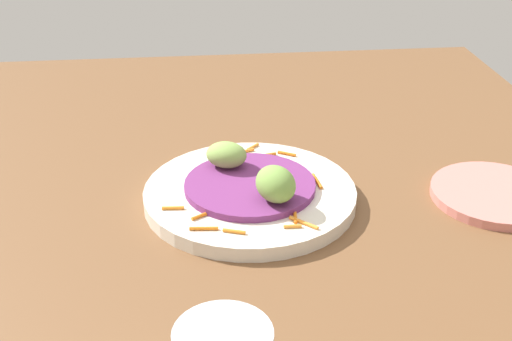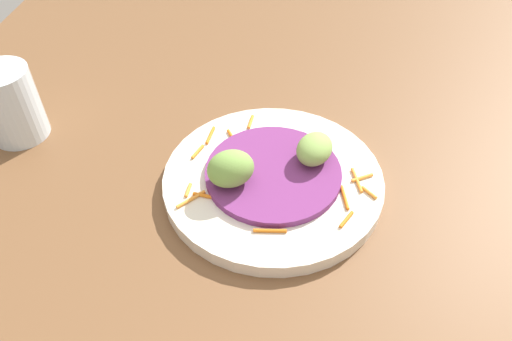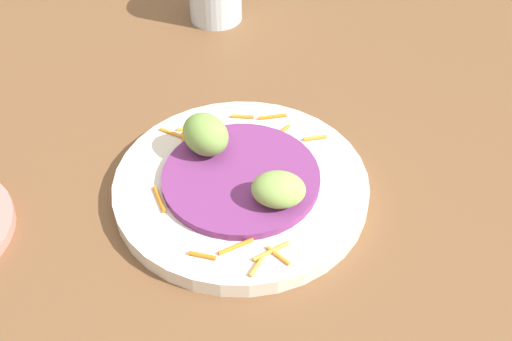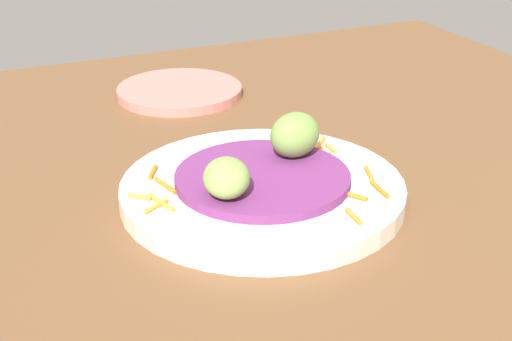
# 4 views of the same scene
# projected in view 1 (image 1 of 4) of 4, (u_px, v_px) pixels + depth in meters

# --- Properties ---
(table_surface) EXTENTS (1.10, 1.10, 0.02)m
(table_surface) POSITION_uv_depth(u_px,v_px,m) (207.00, 200.00, 0.84)
(table_surface) COLOR brown
(table_surface) RESTS_ON ground
(main_plate) EXTENTS (0.26, 0.26, 0.02)m
(main_plate) POSITION_uv_depth(u_px,v_px,m) (250.00, 195.00, 0.82)
(main_plate) COLOR silver
(main_plate) RESTS_ON table_surface
(cabbage_bed) EXTENTS (0.16, 0.16, 0.01)m
(cabbage_bed) POSITION_uv_depth(u_px,v_px,m) (250.00, 185.00, 0.81)
(cabbage_bed) COLOR #702D6B
(cabbage_bed) RESTS_ON main_plate
(carrot_garnish) EXTENTS (0.19, 0.22, 0.00)m
(carrot_garnish) POSITION_uv_depth(u_px,v_px,m) (256.00, 187.00, 0.81)
(carrot_garnish) COLOR orange
(carrot_garnish) RESTS_ON main_plate
(guac_scoop_left) EXTENTS (0.06, 0.07, 0.04)m
(guac_scoop_left) POSITION_uv_depth(u_px,v_px,m) (276.00, 184.00, 0.76)
(guac_scoop_left) COLOR #759E47
(guac_scoop_left) RESTS_ON cabbage_bed
(guac_scoop_center) EXTENTS (0.06, 0.06, 0.03)m
(guac_scoop_center) POSITION_uv_depth(u_px,v_px,m) (226.00, 155.00, 0.84)
(guac_scoop_center) COLOR #84A851
(guac_scoop_center) RESTS_ON cabbage_bed
(side_plate_small) EXTENTS (0.16, 0.16, 0.01)m
(side_plate_small) POSITION_uv_depth(u_px,v_px,m) (495.00, 194.00, 0.83)
(side_plate_small) COLOR tan
(side_plate_small) RESTS_ON table_surface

